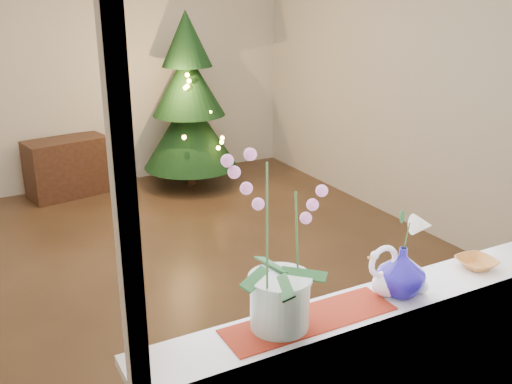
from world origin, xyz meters
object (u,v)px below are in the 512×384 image
at_px(amber_dish, 476,264).
at_px(side_table, 68,167).
at_px(blue_vase, 402,268).
at_px(xmas_tree, 189,101).
at_px(swan, 393,270).
at_px(paperweight, 421,286).
at_px(orchid_pot, 281,242).

relative_size(amber_dish, side_table, 0.17).
bearing_deg(side_table, blue_vase, -94.59).
bearing_deg(xmas_tree, side_table, 167.15).
distance_m(blue_vase, amber_dish, 0.48).
height_order(swan, paperweight, swan).
xyz_separation_m(orchid_pot, side_table, (0.05, 4.61, -0.96)).
bearing_deg(xmas_tree, paperweight, -99.26).
distance_m(paperweight, amber_dish, 0.40).
xyz_separation_m(blue_vase, amber_dish, (0.47, 0.02, -0.10)).
xyz_separation_m(swan, xmas_tree, (0.83, 4.31, -0.06)).
bearing_deg(side_table, orchid_pot, -101.59).
xyz_separation_m(amber_dish, xmas_tree, (0.32, 4.31, 0.03)).
bearing_deg(orchid_pot, side_table, 89.42).
bearing_deg(amber_dish, side_table, 102.19).
height_order(swan, xmas_tree, xmas_tree).
bearing_deg(orchid_pot, paperweight, -4.90).
relative_size(orchid_pot, xmas_tree, 0.36).
bearing_deg(swan, xmas_tree, 96.05).
bearing_deg(swan, orchid_pot, -163.54).
height_order(blue_vase, paperweight, blue_vase).
bearing_deg(blue_vase, swan, 154.89).
height_order(swan, side_table, swan).
xyz_separation_m(swan, paperweight, (0.12, -0.05, -0.08)).
relative_size(paperweight, xmas_tree, 0.03).
xyz_separation_m(blue_vase, side_table, (-0.52, 4.63, -0.73)).
xyz_separation_m(orchid_pot, paperweight, (0.65, -0.06, -0.32)).
relative_size(orchid_pot, side_table, 0.84).
xyz_separation_m(paperweight, amber_dish, (0.39, 0.06, -0.01)).
height_order(amber_dish, side_table, amber_dish).
bearing_deg(xmas_tree, swan, -100.86).
bearing_deg(orchid_pot, xmas_tree, 72.46).
relative_size(orchid_pot, swan, 2.73).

